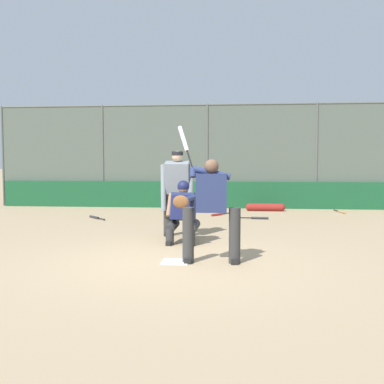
{
  "coord_description": "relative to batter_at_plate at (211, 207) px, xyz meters",
  "views": [
    {
      "loc": [
        -0.93,
        6.99,
        1.61
      ],
      "look_at": [
        -0.17,
        -1.0,
        1.05
      ],
      "focal_mm": 42.0,
      "sensor_mm": 36.0,
      "label": 1
    }
  ],
  "objects": [
    {
      "name": "ground_plane",
      "position": [
        0.56,
        0.0,
        -0.89
      ],
      "size": [
        160.0,
        160.0,
        0.0
      ],
      "primitive_type": "plane",
      "color": "tan"
    },
    {
      "name": "batter_at_plate",
      "position": [
        0.0,
        0.0,
        0.0
      ],
      "size": [
        1.05,
        0.59,
        2.18
      ],
      "rotation": [
        0.0,
        0.0,
        0.02
      ],
      "color": "#333333",
      "rests_on": "ground_plane"
    },
    {
      "name": "spare_bat_near_backstop",
      "position": [
        3.49,
        -5.13,
        -0.86
      ],
      "size": [
        0.64,
        0.68,
        0.07
      ],
      "rotation": [
        0.0,
        0.0,
        5.46
      ],
      "color": "black",
      "rests_on": "ground_plane"
    },
    {
      "name": "fielding_glove_on_dirt",
      "position": [
        -0.37,
        -7.46,
        -0.84
      ],
      "size": [
        0.28,
        0.21,
        0.1
      ],
      "color": "black",
      "rests_on": "ground_plane"
    },
    {
      "name": "spare_bat_by_padding",
      "position": [
        -3.67,
        -7.19,
        -0.86
      ],
      "size": [
        0.21,
        0.87,
        0.07
      ],
      "rotation": [
        0.0,
        0.0,
        1.76
      ],
      "color": "black",
      "rests_on": "ground_plane"
    },
    {
      "name": "equipment_bag_dugout_side",
      "position": [
        -1.36,
        -7.5,
        -0.77
      ],
      "size": [
        1.26,
        0.24,
        0.24
      ],
      "color": "maroon",
      "rests_on": "ground_plane"
    },
    {
      "name": "backstop_fence",
      "position": [
        0.56,
        -8.42,
        0.97
      ],
      "size": [
        14.76,
        0.08,
        3.55
      ],
      "color": "#515651",
      "rests_on": "ground_plane"
    },
    {
      "name": "padding_wall",
      "position": [
        0.56,
        -8.32,
        -0.44
      ],
      "size": [
        14.39,
        0.18,
        0.9
      ],
      "primitive_type": "cube",
      "color": "#19512D",
      "rests_on": "ground_plane"
    },
    {
      "name": "spare_bat_first_base_side",
      "position": [
        -1.0,
        -5.43,
        -0.86
      ],
      "size": [
        0.85,
        0.13,
        0.07
      ],
      "rotation": [
        0.0,
        0.0,
        3.05
      ],
      "color": "black",
      "rests_on": "ground_plane"
    },
    {
      "name": "home_plate_marker",
      "position": [
        0.56,
        0.0,
        -0.88
      ],
      "size": [
        0.43,
        0.43,
        0.01
      ],
      "primitive_type": "cube",
      "color": "white",
      "rests_on": "ground_plane"
    },
    {
      "name": "spare_bat_third_base_side",
      "position": [
        0.09,
        -6.19,
        -0.86
      ],
      "size": [
        0.57,
        0.7,
        0.07
      ],
      "rotation": [
        0.0,
        0.0,
        0.9
      ],
      "color": "black",
      "rests_on": "ground_plane"
    },
    {
      "name": "bleachers_beyond",
      "position": [
        -0.33,
        -10.57,
        -0.51
      ],
      "size": [
        10.28,
        1.95,
        1.16
      ],
      "color": "slate",
      "rests_on": "ground_plane"
    },
    {
      "name": "catcher_behind_plate",
      "position": [
        0.63,
        -1.58,
        -0.25
      ],
      "size": [
        0.66,
        0.8,
        1.23
      ],
      "rotation": [
        0.0,
        0.0,
        -0.12
      ],
      "color": "#333333",
      "rests_on": "ground_plane"
    },
    {
      "name": "umpire_home",
      "position": [
        0.84,
        -2.42,
        0.09
      ],
      "size": [
        0.74,
        0.44,
        1.82
      ],
      "rotation": [
        0.0,
        0.0,
        -0.01
      ],
      "color": "#333333",
      "rests_on": "ground_plane"
    }
  ]
}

